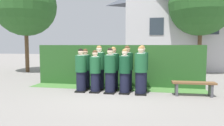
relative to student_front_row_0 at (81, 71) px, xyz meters
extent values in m
plane|color=gray|center=(1.10, 0.00, -0.76)|extent=(60.00, 60.00, 0.00)
cylinder|color=black|center=(0.00, 0.00, -0.39)|extent=(0.35, 0.35, 0.73)
cube|color=black|center=(0.00, 0.00, -0.73)|extent=(0.39, 0.47, 0.05)
cylinder|color=#1E5B33|center=(0.00, 0.00, 0.28)|extent=(0.41, 0.41, 0.60)
cylinder|color=white|center=(0.00, 0.00, 0.58)|extent=(0.26, 0.26, 0.03)
cube|color=#236038|center=(-0.01, 0.20, 0.40)|extent=(0.04, 0.01, 0.27)
sphere|color=beige|center=(0.00, 0.00, 0.70)|extent=(0.21, 0.21, 0.21)
sphere|color=black|center=(0.00, 0.00, 0.74)|extent=(0.19, 0.19, 0.19)
cylinder|color=black|center=(0.54, 0.00, -0.40)|extent=(0.34, 0.34, 0.70)
cube|color=black|center=(0.54, 0.00, -0.73)|extent=(0.35, 0.44, 0.05)
cylinder|color=#1E5B33|center=(0.54, 0.00, 0.24)|extent=(0.40, 0.40, 0.58)
cylinder|color=white|center=(0.54, 0.00, 0.53)|extent=(0.25, 0.25, 0.03)
cube|color=gold|center=(0.54, 0.19, 0.35)|extent=(0.04, 0.01, 0.26)
sphere|color=beige|center=(0.54, 0.00, 0.65)|extent=(0.20, 0.20, 0.20)
sphere|color=#472D19|center=(0.54, 0.00, 0.68)|extent=(0.18, 0.18, 0.18)
cylinder|color=black|center=(1.09, -0.02, -0.38)|extent=(0.36, 0.36, 0.74)
cube|color=black|center=(1.09, -0.02, -0.73)|extent=(0.38, 0.47, 0.05)
cylinder|color=#19512D|center=(1.09, -0.02, 0.29)|extent=(0.42, 0.42, 0.61)
cylinder|color=white|center=(1.09, -0.02, 0.61)|extent=(0.26, 0.26, 0.03)
cube|color=gold|center=(1.10, 0.18, 0.42)|extent=(0.04, 0.01, 0.27)
sphere|color=beige|center=(1.09, -0.02, 0.72)|extent=(0.21, 0.21, 0.21)
sphere|color=black|center=(1.09, -0.02, 0.76)|extent=(0.19, 0.19, 0.19)
cube|color=white|center=(1.10, 0.25, 0.20)|extent=(0.15, 0.01, 0.20)
cylinder|color=black|center=(1.61, 0.02, -0.39)|extent=(0.35, 0.35, 0.73)
cube|color=black|center=(1.61, 0.02, -0.73)|extent=(0.38, 0.46, 0.05)
cylinder|color=#144728|center=(1.61, 0.02, 0.27)|extent=(0.41, 0.41, 0.60)
cylinder|color=white|center=(1.61, 0.02, 0.58)|extent=(0.25, 0.25, 0.03)
cube|color=gold|center=(1.60, 0.21, 0.39)|extent=(0.04, 0.01, 0.26)
sphere|color=beige|center=(1.61, 0.02, 0.69)|extent=(0.21, 0.21, 0.21)
sphere|color=olive|center=(1.61, 0.02, 0.73)|extent=(0.19, 0.19, 0.19)
cylinder|color=black|center=(2.17, 0.00, -0.37)|extent=(0.37, 0.37, 0.77)
cube|color=black|center=(2.17, 0.00, -0.73)|extent=(0.43, 0.51, 0.05)
cylinder|color=#1E5B33|center=(2.17, 0.00, 0.34)|extent=(0.44, 0.44, 0.64)
cylinder|color=white|center=(2.17, 0.00, 0.66)|extent=(0.27, 0.27, 0.03)
cube|color=navy|center=(2.15, 0.20, 0.47)|extent=(0.04, 0.01, 0.28)
sphere|color=beige|center=(2.17, 0.00, 0.79)|extent=(0.22, 0.22, 0.22)
sphere|color=olive|center=(2.17, 0.00, 0.83)|extent=(0.20, 0.20, 0.20)
cube|color=white|center=(2.15, 0.27, 0.24)|extent=(0.15, 0.02, 0.20)
cylinder|color=black|center=(-0.02, 0.58, -0.39)|extent=(0.35, 0.35, 0.72)
cube|color=black|center=(-0.02, 0.58, -0.73)|extent=(0.39, 0.47, 0.05)
cylinder|color=#144728|center=(-0.02, 0.58, 0.26)|extent=(0.41, 0.41, 0.60)
cylinder|color=white|center=(-0.02, 0.58, 0.57)|extent=(0.25, 0.25, 0.03)
cube|color=navy|center=(-0.03, 0.77, 0.38)|extent=(0.04, 0.01, 0.26)
sphere|color=tan|center=(-0.02, 0.58, 0.68)|extent=(0.20, 0.20, 0.20)
sphere|color=#472D19|center=(-0.02, 0.58, 0.72)|extent=(0.19, 0.19, 0.19)
cube|color=white|center=(-0.04, 0.84, 0.17)|extent=(0.15, 0.02, 0.20)
cylinder|color=black|center=(0.54, 0.57, -0.37)|extent=(0.37, 0.37, 0.78)
cube|color=black|center=(0.54, 0.57, -0.73)|extent=(0.42, 0.51, 0.05)
cylinder|color=#1E5B33|center=(0.54, 0.57, 0.34)|extent=(0.44, 0.44, 0.64)
cylinder|color=white|center=(0.54, 0.57, 0.67)|extent=(0.27, 0.27, 0.03)
cube|color=gold|center=(0.53, 0.78, 0.47)|extent=(0.04, 0.01, 0.28)
sphere|color=beige|center=(0.54, 0.57, 0.80)|extent=(0.22, 0.22, 0.22)
sphere|color=olive|center=(0.54, 0.57, 0.83)|extent=(0.20, 0.20, 0.20)
cube|color=white|center=(0.52, 0.85, 0.25)|extent=(0.15, 0.02, 0.20)
cylinder|color=black|center=(1.10, 0.58, -0.38)|extent=(0.36, 0.36, 0.76)
cube|color=black|center=(1.10, 0.58, -0.73)|extent=(0.38, 0.47, 0.05)
cylinder|color=#144728|center=(1.10, 0.58, 0.31)|extent=(0.43, 0.43, 0.63)
cylinder|color=white|center=(1.10, 0.58, 0.63)|extent=(0.27, 0.27, 0.03)
cube|color=navy|center=(1.10, 0.78, 0.44)|extent=(0.04, 0.01, 0.28)
sphere|color=tan|center=(1.10, 0.58, 0.75)|extent=(0.21, 0.21, 0.21)
sphere|color=olive|center=(1.10, 0.58, 0.79)|extent=(0.20, 0.20, 0.20)
cube|color=white|center=(1.10, 0.85, 0.22)|extent=(0.15, 0.01, 0.20)
cylinder|color=black|center=(1.63, 0.58, -0.37)|extent=(0.37, 0.37, 0.78)
cube|color=black|center=(1.63, 0.58, -0.73)|extent=(0.41, 0.50, 0.05)
cylinder|color=#19512D|center=(1.63, 0.58, 0.34)|extent=(0.44, 0.44, 0.64)
cylinder|color=white|center=(1.63, 0.58, 0.67)|extent=(0.27, 0.27, 0.03)
cube|color=#236038|center=(1.63, 0.79, 0.47)|extent=(0.04, 0.01, 0.28)
sphere|color=tan|center=(1.63, 0.58, 0.79)|extent=(0.22, 0.22, 0.22)
sphere|color=#472D19|center=(1.63, 0.58, 0.83)|extent=(0.20, 0.20, 0.20)
cylinder|color=black|center=(2.18, 0.61, -0.36)|extent=(0.38, 0.38, 0.79)
cube|color=black|center=(2.18, 0.61, -0.73)|extent=(0.41, 0.50, 0.05)
cylinder|color=#144728|center=(2.18, 0.61, 0.35)|extent=(0.44, 0.44, 0.65)
cylinder|color=white|center=(2.18, 0.61, 0.68)|extent=(0.28, 0.28, 0.03)
cube|color=navy|center=(2.17, 0.83, 0.48)|extent=(0.04, 0.01, 0.29)
sphere|color=beige|center=(2.18, 0.61, 0.81)|extent=(0.22, 0.22, 0.22)
sphere|color=olive|center=(2.18, 0.61, 0.85)|extent=(0.20, 0.20, 0.20)
cube|color=white|center=(2.17, 0.90, 0.26)|extent=(0.15, 0.01, 0.20)
cube|color=#285623|center=(1.10, 1.65, 0.10)|extent=(7.00, 0.70, 1.71)
cube|color=silver|center=(4.44, 8.60, 1.60)|extent=(7.34, 3.86, 4.71)
cube|color=#2D3842|center=(2.79, 6.65, 2.16)|extent=(0.90, 0.04, 1.10)
cube|color=#2D3842|center=(6.09, 6.65, 2.16)|extent=(0.90, 0.04, 1.10)
cylinder|color=brown|center=(-5.32, 4.77, 0.45)|extent=(0.24, 0.24, 2.41)
sphere|color=#2D6028|center=(-5.32, 4.77, 3.46)|extent=(3.85, 3.85, 3.85)
cylinder|color=brown|center=(5.36, 6.27, 0.44)|extent=(0.24, 0.24, 2.39)
sphere|color=#2D6028|center=(5.36, 6.27, 3.44)|extent=(3.83, 3.83, 3.83)
cube|color=brown|center=(3.92, 0.08, -0.31)|extent=(1.41, 0.40, 0.06)
cube|color=#4C4C51|center=(3.37, 0.07, -0.55)|extent=(0.09, 0.32, 0.42)
cube|color=#4C4C51|center=(4.47, 0.10, -0.55)|extent=(0.09, 0.32, 0.42)
cube|color=#477A38|center=(1.10, 0.85, -0.75)|extent=(7.00, 0.90, 0.01)
camera|label=1|loc=(2.56, -7.15, 0.94)|focal=33.20mm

